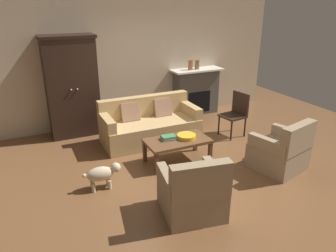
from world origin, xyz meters
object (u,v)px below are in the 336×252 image
(book_stack, at_px, (168,138))
(fruit_bowl, at_px, (186,136))
(side_chair_wooden, at_px, (236,111))
(couch, at_px, (150,126))
(fireplace, at_px, (196,91))
(coffee_table, at_px, (177,142))
(dog, at_px, (102,174))
(mantel_vase_terracotta, at_px, (191,65))
(mantel_vase_bronze, at_px, (197,65))
(armchair_near_right, at_px, (281,152))
(armoire, at_px, (72,87))
(armchair_near_left, at_px, (193,193))

(book_stack, bearing_deg, fruit_bowl, -14.82)
(side_chair_wooden, bearing_deg, couch, 164.45)
(fireplace, distance_m, coffee_table, 2.67)
(side_chair_wooden, distance_m, dog, 3.19)
(couch, xyz_separation_m, fruit_bowl, (0.26, -1.07, 0.14))
(fireplace, xyz_separation_m, mantel_vase_terracotta, (-0.18, -0.02, 0.67))
(book_stack, xyz_separation_m, mantel_vase_bronze, (1.73, 2.04, 0.77))
(fruit_bowl, bearing_deg, side_chair_wooden, 21.78)
(coffee_table, bearing_deg, book_stack, 152.60)
(fruit_bowl, distance_m, side_chair_wooden, 1.59)
(coffee_table, xyz_separation_m, armchair_near_right, (1.44, -0.97, -0.05))
(fireplace, distance_m, book_stack, 2.69)
(armoire, relative_size, armchair_near_left, 2.30)
(armchair_near_right, bearing_deg, armchair_near_left, -166.76)
(fireplace, xyz_separation_m, couch, (-1.67, -1.07, -0.25))
(fireplace, xyz_separation_m, coffee_table, (-1.58, -2.14, -0.20))
(couch, relative_size, armchair_near_left, 2.16)
(armchair_near_left, bearing_deg, fruit_bowl, 64.90)
(fruit_bowl, bearing_deg, armchair_near_left, -115.10)
(mantel_vase_terracotta, bearing_deg, fireplace, 5.69)
(armchair_near_right, bearing_deg, fruit_bowl, 142.90)
(armchair_near_left, bearing_deg, mantel_vase_terracotta, 61.82)
(armoire, distance_m, couch, 1.77)
(side_chair_wooden, bearing_deg, armoire, 153.93)
(mantel_vase_bronze, bearing_deg, couch, -147.80)
(mantel_vase_terracotta, xyz_separation_m, armchair_near_right, (0.03, -3.08, -0.92))
(mantel_vase_bronze, bearing_deg, dog, -141.07)
(armchair_near_right, bearing_deg, mantel_vase_terracotta, 90.62)
(fireplace, relative_size, side_chair_wooden, 1.40)
(couch, height_order, mantel_vase_bronze, mantel_vase_bronze)
(book_stack, distance_m, mantel_vase_terracotta, 2.68)
(armchair_near_right, bearing_deg, mantel_vase_bronze, 87.28)
(mantel_vase_bronze, height_order, side_chair_wooden, mantel_vase_bronze)
(coffee_table, height_order, armchair_near_left, armchair_near_left)
(coffee_table, height_order, mantel_vase_bronze, mantel_vase_bronze)
(mantel_vase_bronze, distance_m, armchair_near_left, 4.20)
(armoire, xyz_separation_m, side_chair_wooden, (3.01, -1.48, -0.51))
(mantel_vase_terracotta, relative_size, side_chair_wooden, 0.26)
(couch, bearing_deg, fruit_bowl, -76.54)
(couch, distance_m, armchair_near_left, 2.52)
(armoire, xyz_separation_m, coffee_table, (1.37, -2.06, -0.66))
(armoire, xyz_separation_m, couch, (1.28, -0.99, -0.71))
(mantel_vase_bronze, bearing_deg, armchair_near_left, -120.39)
(coffee_table, relative_size, fruit_bowl, 3.35)
(dog, bearing_deg, mantel_vase_terracotta, 40.68)
(coffee_table, height_order, mantel_vase_terracotta, mantel_vase_terracotta)
(couch, height_order, coffee_table, couch)
(side_chair_wooden, bearing_deg, armchair_near_right, -97.76)
(side_chair_wooden, bearing_deg, dog, -163.93)
(armoire, bearing_deg, armchair_near_right, -47.17)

